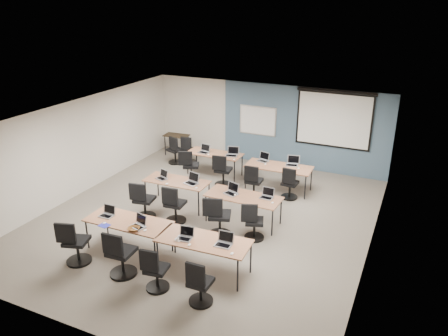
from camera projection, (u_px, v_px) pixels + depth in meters
The scene contains 58 objects.
floor at pixel (206, 218), 11.23m from camera, with size 8.00×9.00×0.02m, color #6B6354.
ceiling at pixel (205, 116), 10.23m from camera, with size 8.00×9.00×0.02m, color white.
wall_back at pixel (267, 124), 14.53m from camera, with size 8.00×0.04×2.70m, color beige.
wall_front at pixel (77, 265), 6.93m from camera, with size 8.00×0.04×2.70m, color beige.
wall_left at pixel (79, 147), 12.29m from camera, with size 0.04×9.00×2.70m, color beige.
wall_right at pixel (375, 199), 9.17m from camera, with size 0.04×9.00×2.70m, color beige.
blue_accent_panel at pixel (303, 129), 14.02m from camera, with size 5.50×0.04×2.70m, color #3D5977.
whiteboard at pixel (258, 121), 14.55m from camera, with size 1.28×0.03×0.98m.
projector_screen at pixel (334, 116), 13.40m from camera, with size 2.40×0.10×1.82m.
training_table_front_left at pixel (128, 222), 9.60m from camera, with size 1.92×0.80×0.73m.
training_table_front_right at pixel (204, 242), 8.84m from camera, with size 1.92×0.80×0.73m.
training_table_mid_left at pixel (177, 182), 11.68m from camera, with size 1.75×0.73×0.73m.
training_table_mid_right at pixel (243, 198), 10.78m from camera, with size 1.87×0.78×0.73m.
training_table_back_left at pixel (215, 155), 13.71m from camera, with size 1.75×0.73×0.73m.
training_table_back_right at pixel (279, 168), 12.65m from camera, with size 1.91×0.80×0.73m.
laptop_0 at pixel (107, 213), 9.78m from camera, with size 0.31×0.26×0.23m.
mouse_0 at pixel (104, 223), 9.46m from camera, with size 0.06×0.09×0.03m, color white.
task_chair_0 at pixel (75, 246), 9.20m from camera, with size 0.55×0.53×1.01m.
laptop_1 at pixel (139, 224), 9.33m from camera, with size 0.32×0.28×0.25m.
mouse_1 at pixel (145, 230), 9.17m from camera, with size 0.06×0.09×0.03m, color white.
task_chair_1 at pixel (120, 257), 8.78m from camera, with size 0.56×0.56×1.04m.
laptop_2 at pixel (185, 236), 8.87m from camera, with size 0.31×0.26×0.24m.
mouse_2 at pixel (189, 245), 8.63m from camera, with size 0.06×0.09×0.03m, color white.
task_chair_2 at pixel (155, 273), 8.36m from camera, with size 0.46×0.46×0.95m.
laptop_3 at pixel (224, 242), 8.64m from camera, with size 0.33×0.28×0.25m.
mouse_3 at pixel (232, 254), 8.34m from camera, with size 0.06×0.10×0.03m, color white.
task_chair_3 at pixel (199, 286), 7.97m from camera, with size 0.46×0.46×0.95m.
laptop_4 at pixel (162, 176), 11.77m from camera, with size 0.30×0.26×0.23m.
mouse_4 at pixel (167, 184), 11.43m from camera, with size 0.07×0.10×0.04m, color white.
task_chair_4 at pixel (143, 203), 11.08m from camera, with size 0.54×0.54×1.02m.
laptop_5 at pixel (192, 181), 11.48m from camera, with size 0.36×0.30×0.27m.
mouse_5 at pixel (196, 188), 11.19m from camera, with size 0.06×0.10×0.03m, color white.
task_chair_5 at pixel (174, 207), 10.88m from camera, with size 0.52×0.52×1.00m.
laptop_6 at pixel (232, 191), 10.89m from camera, with size 0.34×0.29×0.26m.
mouse_6 at pixel (235, 195), 10.79m from camera, with size 0.07×0.10×0.04m, color white.
task_chair_6 at pixel (218, 220), 10.22m from camera, with size 0.60×0.57×1.05m.
laptop_7 at pixel (267, 195), 10.66m from camera, with size 0.31×0.27×0.24m.
mouse_7 at pixel (273, 203), 10.39m from camera, with size 0.06×0.09×0.03m, color white.
task_chair_7 at pixel (253, 224), 10.12m from camera, with size 0.49×0.47×0.95m.
laptop_8 at pixel (204, 150), 13.73m from camera, with size 0.33×0.28×0.25m.
mouse_8 at pixel (208, 155), 13.53m from camera, with size 0.06×0.10×0.04m, color white.
task_chair_8 at pixel (190, 169), 13.33m from camera, with size 0.56×0.52×1.00m.
laptop_9 at pixel (232, 153), 13.46m from camera, with size 0.36×0.31×0.27m.
mouse_9 at pixel (234, 159), 13.13m from camera, with size 0.06×0.10×0.03m, color white.
task_chair_9 at pixel (222, 173), 12.99m from camera, with size 0.52×0.52×1.00m.
laptop_10 at pixel (263, 159), 13.03m from camera, with size 0.33×0.28×0.25m.
mouse_10 at pixel (265, 164), 12.76m from camera, with size 0.06×0.10×0.04m, color white.
task_chair_10 at pixel (253, 184), 12.28m from camera, with size 0.49×0.49×0.98m.
laptop_11 at pixel (292, 163), 12.71m from camera, with size 0.36×0.30×0.27m.
mouse_11 at pixel (299, 168), 12.46m from camera, with size 0.06×0.10×0.03m, color white.
task_chair_11 at pixel (289, 186), 12.17m from camera, with size 0.47×0.47×0.96m.
blue_mousepad at pixel (104, 225), 9.38m from camera, with size 0.23×0.19×0.01m, color #2227A5.
snack_bowl at pixel (134, 229), 9.18m from camera, with size 0.29×0.29×0.07m, color brown.
snack_plate at pixel (179, 240), 8.83m from camera, with size 0.17×0.17×0.01m, color white.
coffee_cup at pixel (177, 240), 8.76m from camera, with size 0.05×0.05×0.05m, color white.
utility_table at pixel (177, 138), 15.44m from camera, with size 0.87×0.48×0.75m.
spare_chair_a at pixel (189, 152), 14.81m from camera, with size 0.47×0.47×0.95m.
spare_chair_b at pixel (175, 152), 14.75m from camera, with size 0.51×0.49×0.97m.
Camera 1 is at (4.59, -8.86, 5.33)m, focal length 35.00 mm.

